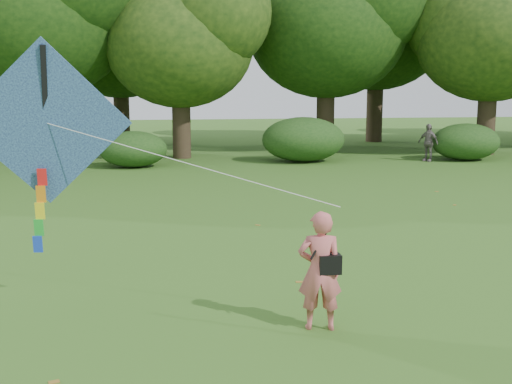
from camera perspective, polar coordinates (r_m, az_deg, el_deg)
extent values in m
plane|color=#265114|center=(9.45, 10.12, -10.85)|extent=(100.00, 100.00, 0.00)
imported|color=#D06263|center=(8.67, 5.70, -6.97)|extent=(0.65, 0.48, 1.63)
imported|color=slate|center=(28.06, 15.05, 4.27)|extent=(0.84, 0.99, 1.59)
cube|color=black|center=(8.64, 6.53, -6.36)|extent=(0.30, 0.20, 0.26)
cylinder|color=black|center=(8.52, 5.81, -4.39)|extent=(0.33, 0.14, 0.47)
cube|color=#2661A8|center=(10.09, -18.19, 5.86)|extent=(2.52, 0.44, 2.50)
cube|color=black|center=(10.12, -18.16, 5.87)|extent=(0.20, 0.58, 2.26)
cylinder|color=white|center=(9.04, -6.44, 2.64)|extent=(4.01, 1.94, 1.03)
cube|color=red|center=(10.21, -18.48, 1.27)|extent=(0.14, 0.06, 0.26)
cube|color=orange|center=(10.25, -18.57, -0.17)|extent=(0.14, 0.06, 0.26)
cube|color=yellow|center=(10.30, -18.66, -1.60)|extent=(0.14, 0.06, 0.26)
cube|color=green|center=(10.36, -18.74, -3.02)|extent=(0.14, 0.06, 0.26)
cube|color=blue|center=(10.42, -18.83, -4.41)|extent=(0.14, 0.06, 0.26)
cylinder|color=#3A2D1E|center=(29.85, -18.39, 6.59)|extent=(0.88, 0.88, 3.85)
ellipsoid|color=#1E3F11|center=(29.94, -18.82, 14.49)|extent=(8.00, 8.00, 6.80)
cylinder|color=#3A2D1E|center=(28.44, -6.64, 6.18)|extent=(0.80, 0.80, 3.15)
ellipsoid|color=#1E3F11|center=(28.43, -6.78, 12.90)|extent=(6.40, 6.40, 5.44)
cylinder|color=#3A2D1E|center=(31.41, 6.19, 7.00)|extent=(0.86, 0.86, 3.67)
ellipsoid|color=#1E3F11|center=(31.48, 6.32, 14.16)|extent=(7.60, 7.60, 6.46)
cylinder|color=#3A2D1E|center=(31.64, 19.80, 6.28)|extent=(0.83, 0.83, 3.43)
ellipsoid|color=#1E3F11|center=(31.66, 20.18, 12.77)|extent=(6.80, 6.80, 5.78)
cylinder|color=#3A2D1E|center=(35.97, -11.86, 7.05)|extent=(0.84, 0.84, 3.50)
ellipsoid|color=#1E3F11|center=(36.00, -12.07, 12.90)|extent=(7.00, 7.00, 5.95)
cylinder|color=#3A2D1E|center=(36.86, 10.50, 7.56)|extent=(0.90, 0.90, 4.02)
ellipsoid|color=#1E3F11|center=(36.95, 10.71, 14.01)|extent=(7.80, 7.80, 6.63)
ellipsoid|color=#264919|center=(25.63, -10.88, 3.76)|extent=(2.66, 2.09, 1.42)
ellipsoid|color=#264919|center=(27.03, 4.22, 4.68)|extent=(3.50, 2.75, 1.88)
ellipsoid|color=#264919|center=(28.92, 18.14, 4.26)|extent=(2.94, 2.31, 1.58)
cube|color=olive|center=(15.00, 0.15, -2.96)|extent=(0.14, 0.14, 0.01)
cube|color=olive|center=(10.84, 3.88, -7.98)|extent=(0.13, 0.09, 0.01)
cube|color=olive|center=(18.25, 17.24, -1.11)|extent=(0.13, 0.14, 0.01)
cube|color=olive|center=(16.16, 5.72, -2.08)|extent=(0.12, 0.14, 0.01)
cube|color=olive|center=(20.35, 15.77, 0.04)|extent=(0.14, 0.12, 0.01)
cube|color=olive|center=(7.77, -17.52, -15.81)|extent=(0.14, 0.11, 0.01)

